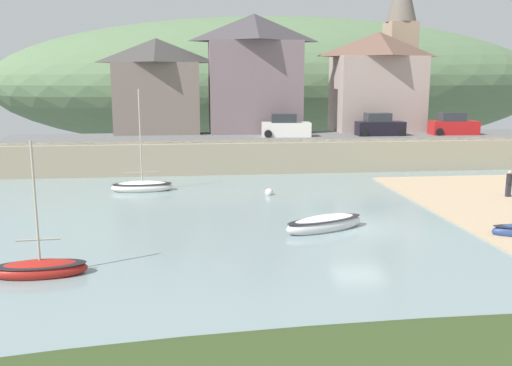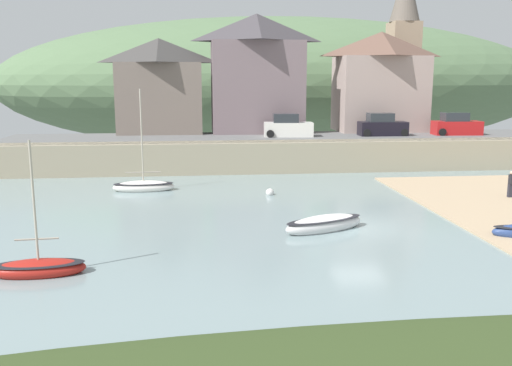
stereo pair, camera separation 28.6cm
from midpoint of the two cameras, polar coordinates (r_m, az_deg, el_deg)
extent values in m
cube|color=gray|center=(27.59, 11.00, -4.64)|extent=(48.00, 40.00, 0.06)
cube|color=gray|center=(43.57, 4.58, 2.78)|extent=(48.00, 2.40, 2.40)
cube|color=#606060|center=(47.05, 3.78, 4.79)|extent=(48.00, 9.00, 0.10)
ellipsoid|color=#55714C|center=(81.51, 2.51, 10.23)|extent=(80.00, 44.00, 18.62)
cube|color=#73655C|center=(50.75, -9.76, 8.69)|extent=(7.46, 4.70, 6.26)
pyramid|color=#3E3B39|center=(50.79, -9.91, 13.42)|extent=(7.76, 5.00, 2.13)
cube|color=slate|center=(50.93, 0.24, 9.91)|extent=(8.20, 5.35, 8.15)
pyramid|color=#413C40|center=(51.13, 0.24, 15.86)|extent=(8.50, 5.65, 2.43)
cube|color=#A9938B|center=(53.46, 12.88, 9.01)|extent=(7.99, 5.26, 6.88)
pyramid|color=brown|center=(53.54, 13.09, 13.89)|extent=(8.29, 5.56, 2.24)
cube|color=tan|center=(58.41, 15.05, 10.76)|extent=(2.80, 2.80, 10.40)
ellipsoid|color=silver|center=(26.78, 7.41, -4.34)|extent=(4.46, 2.79, 0.97)
ellipsoid|color=black|center=(26.71, 7.42, -3.78)|extent=(4.37, 2.74, 0.12)
ellipsoid|color=white|center=(36.70, -11.39, -0.41)|extent=(4.02, 1.53, 0.86)
ellipsoid|color=black|center=(36.65, -11.40, -0.05)|extent=(3.94, 1.50, 0.12)
cylinder|color=#B2A893|center=(36.21, -11.58, 4.87)|extent=(0.09, 0.09, 5.94)
cylinder|color=gray|center=(36.52, -11.44, 1.10)|extent=(2.27, 0.15, 0.07)
ellipsoid|color=#A71F17|center=(22.18, -21.28, -8.35)|extent=(3.48, 1.48, 0.77)
ellipsoid|color=black|center=(22.12, -21.32, -7.83)|extent=(3.41, 1.45, 0.12)
cylinder|color=#B2A893|center=(21.51, -21.75, -1.74)|extent=(0.09, 0.09, 4.46)
cylinder|color=gray|center=(21.84, -21.49, -5.44)|extent=(1.56, 0.17, 0.07)
cube|color=silver|center=(46.95, 3.56, 5.58)|extent=(4.20, 1.96, 1.20)
cube|color=#282D33|center=(46.84, 3.27, 6.73)|extent=(2.19, 1.63, 0.80)
cylinder|color=black|center=(48.06, 5.35, 5.34)|extent=(0.64, 0.22, 0.64)
cylinder|color=black|center=(46.50, 5.73, 5.15)|extent=(0.64, 0.22, 0.64)
cylinder|color=black|center=(47.53, 1.42, 5.32)|extent=(0.64, 0.22, 0.64)
cylinder|color=black|center=(45.95, 1.68, 5.13)|extent=(0.64, 0.22, 0.64)
cube|color=black|center=(49.00, 13.19, 5.53)|extent=(4.14, 1.79, 1.20)
cube|color=#282D33|center=(48.85, 12.96, 6.65)|extent=(2.13, 1.55, 0.80)
cylinder|color=black|center=(50.34, 14.66, 5.28)|extent=(0.64, 0.22, 0.64)
cylinder|color=black|center=(48.85, 15.32, 5.09)|extent=(0.64, 0.22, 0.64)
cylinder|color=black|center=(49.28, 11.05, 5.32)|extent=(0.64, 0.22, 0.64)
cylinder|color=black|center=(47.75, 11.61, 5.13)|extent=(0.64, 0.22, 0.64)
cube|color=#B3191B|center=(51.59, 20.29, 5.40)|extent=(4.19, 1.93, 1.20)
cube|color=#282D33|center=(51.41, 20.11, 6.46)|extent=(2.18, 1.62, 0.80)
cylinder|color=black|center=(53.07, 21.50, 5.14)|extent=(0.64, 0.22, 0.64)
cylinder|color=black|center=(51.66, 22.31, 4.96)|extent=(0.64, 0.22, 0.64)
cylinder|color=black|center=(51.64, 18.23, 5.22)|extent=(0.64, 0.22, 0.64)
cylinder|color=black|center=(50.19, 18.97, 5.03)|extent=(0.64, 0.22, 0.64)
cube|color=#282833|center=(36.95, 25.12, -0.72)|extent=(0.28, 0.20, 0.82)
cylinder|color=black|center=(36.83, 25.20, 0.35)|extent=(0.34, 0.34, 0.58)
sphere|color=#D1A889|center=(36.76, 25.25, 0.97)|extent=(0.22, 0.22, 0.22)
sphere|color=silver|center=(34.66, 1.69, -0.99)|extent=(0.51, 0.51, 0.51)
camera|label=1|loc=(0.14, -89.82, 0.03)|focal=38.48mm
camera|label=2|loc=(0.14, 90.18, -0.03)|focal=38.48mm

